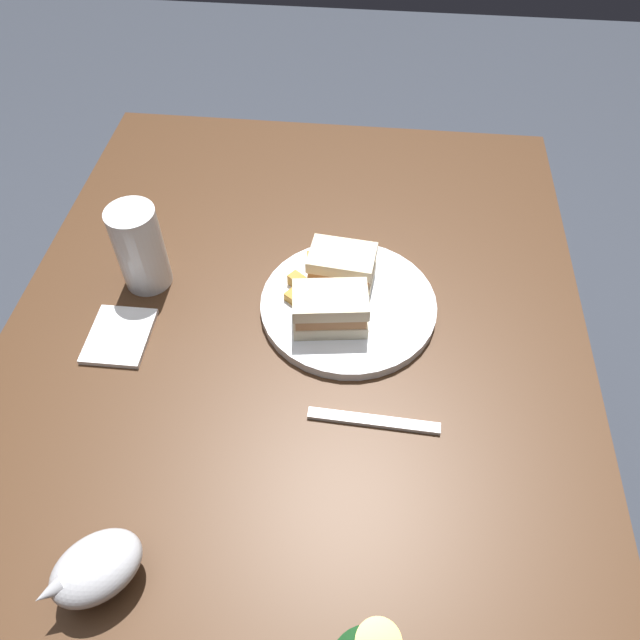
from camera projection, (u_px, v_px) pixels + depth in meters
name	position (u px, v px, depth m)	size (l,w,h in m)	color
ground_plane	(302.00, 544.00, 1.49)	(6.00, 6.00, 0.00)	#333842
dining_table	(297.00, 474.00, 1.19)	(1.24, 0.89, 0.77)	#422816
plate	(348.00, 305.00, 0.95)	(0.27, 0.27, 0.02)	white
sandwich_half_left	(342.00, 266.00, 0.95)	(0.08, 0.11, 0.06)	beige
sandwich_half_right	(330.00, 309.00, 0.89)	(0.08, 0.12, 0.06)	beige
potato_wedge_front	(304.00, 285.00, 0.95)	(0.06, 0.02, 0.02)	#B77F33
potato_wedge_middle	(320.00, 259.00, 0.99)	(0.04, 0.02, 0.02)	#AD702D
potato_wedge_back	(313.00, 297.00, 0.94)	(0.04, 0.02, 0.01)	gold
potato_wedge_left_edge	(298.00, 291.00, 0.95)	(0.05, 0.02, 0.01)	#B77F33
potato_wedge_right_edge	(313.00, 301.00, 0.93)	(0.04, 0.02, 0.02)	#B77F33
pint_glass	(141.00, 252.00, 0.95)	(0.08, 0.08, 0.14)	white
gravy_boat	(95.00, 569.00, 0.66)	(0.12, 0.13, 0.07)	#B7B7BC
napkin	(119.00, 336.00, 0.92)	(0.11, 0.09, 0.01)	white
fork	(374.00, 421.00, 0.82)	(0.18, 0.02, 0.01)	silver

